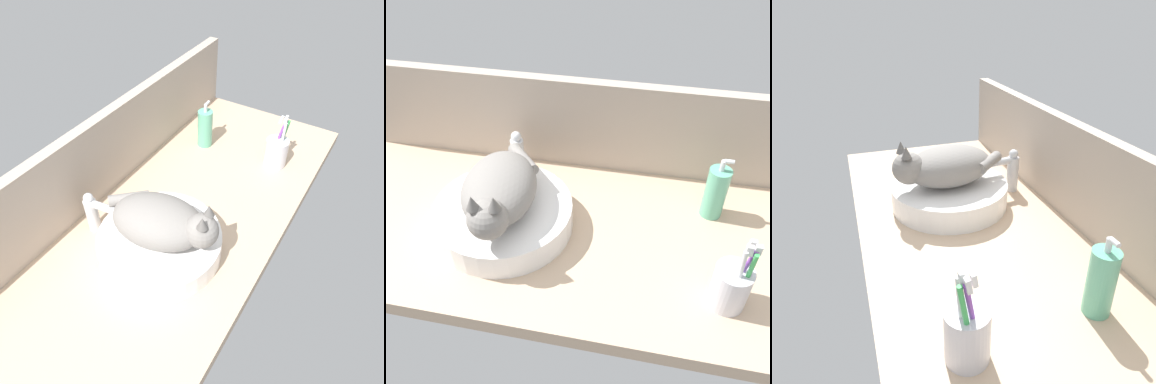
# 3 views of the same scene
# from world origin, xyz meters

# --- Properties ---
(ground_plane) EXTENTS (1.34, 0.58, 0.04)m
(ground_plane) POSITION_xyz_m (0.00, 0.00, -0.02)
(ground_plane) COLOR tan
(backsplash_panel) EXTENTS (1.34, 0.04, 0.26)m
(backsplash_panel) POSITION_xyz_m (0.00, 0.27, 0.13)
(backsplash_panel) COLOR #AD9E8E
(backsplash_panel) RESTS_ON ground_plane
(sink_basin) EXTENTS (0.33, 0.33, 0.07)m
(sink_basin) POSITION_xyz_m (-0.16, -0.02, 0.03)
(sink_basin) COLOR white
(sink_basin) RESTS_ON ground_plane
(cat) EXTENTS (0.20, 0.32, 0.14)m
(cat) POSITION_xyz_m (-0.16, -0.04, 0.13)
(cat) COLOR gray
(cat) RESTS_ON sink_basin
(faucet) EXTENTS (0.04, 0.12, 0.14)m
(faucet) POSITION_xyz_m (-0.19, 0.18, 0.07)
(faucet) COLOR silver
(faucet) RESTS_ON ground_plane
(soap_dispenser) EXTENTS (0.05, 0.05, 0.17)m
(soap_dispenser) POSITION_xyz_m (0.34, 0.12, 0.07)
(soap_dispenser) COLOR #60B793
(soap_dispenser) RESTS_ON ground_plane
(toothbrush_cup) EXTENTS (0.08, 0.08, 0.19)m
(toothbrush_cup) POSITION_xyz_m (0.36, -0.15, 0.05)
(toothbrush_cup) COLOR silver
(toothbrush_cup) RESTS_ON ground_plane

